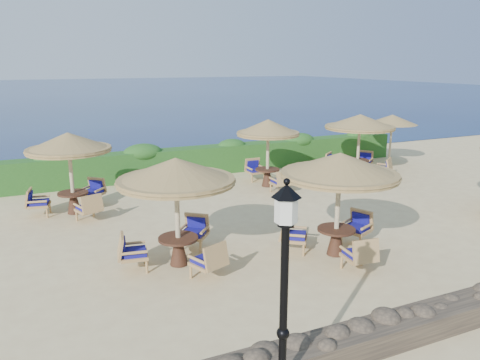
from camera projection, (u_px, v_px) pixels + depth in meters
ground at (309, 220)px, 14.60m from camera, size 120.00×120.00×0.00m
sea at (76, 92)px, 76.39m from camera, size 160.00×160.00×0.00m
hedge at (221, 159)px, 20.81m from camera, size 18.00×0.90×1.20m
lamp_post at (284, 310)px, 6.29m from camera, size 0.44×0.44×3.31m
extra_parasol at (392, 120)px, 21.78m from camera, size 2.30×2.30×2.41m
cafe_set_0 at (176, 189)px, 10.92m from camera, size 2.84×2.84×2.65m
cafe_set_1 at (339, 181)px, 11.50m from camera, size 2.94×2.94×2.65m
cafe_set_3 at (70, 157)px, 14.77m from camera, size 2.77×2.76×2.65m
cafe_set_4 at (268, 138)px, 18.06m from camera, size 2.45×2.81×2.65m
cafe_set_5 at (359, 133)px, 19.81m from camera, size 2.95×2.95×2.65m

